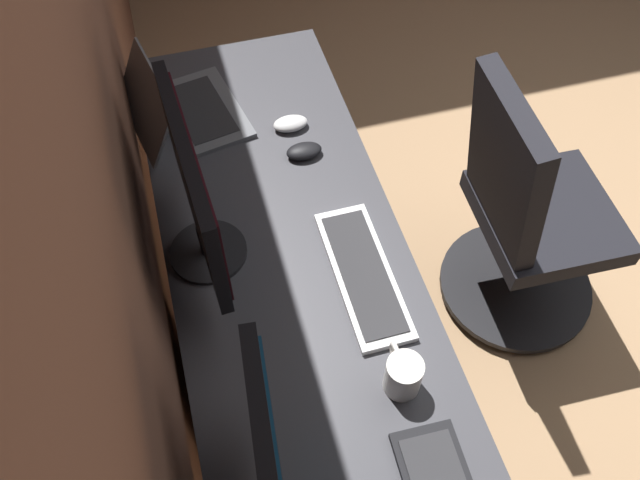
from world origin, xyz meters
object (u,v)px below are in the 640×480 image
Objects in this scene: drawer_pedestal at (299,379)px; office_chair at (525,221)px; coffee_mug at (403,375)px; mouse_main at (304,151)px; laptop_leftmost at (180,108)px; keyboard_main at (363,274)px; mouse_spare at (290,124)px; monitor_primary at (195,193)px.

office_chair is at bearing -71.28° from drawer_pedestal.
drawer_pedestal is 5.63× the size of coffee_mug.
coffee_mug reaches higher than drawer_pedestal.
laptop_leftmost is at bearing 52.80° from mouse_main.
keyboard_main is 4.04× the size of mouse_spare.
office_chair is at bearing -116.65° from mouse_spare.
drawer_pedestal is 6.68× the size of mouse_main.
mouse_spare is 0.81m from office_chair.
monitor_primary is 0.62m from coffee_mug.
office_chair is at bearing -115.14° from laptop_leftmost.
drawer_pedestal is 0.44m from keyboard_main.
laptop_leftmost is at bearing 12.13° from drawer_pedestal.
monitor_primary is 4.15× the size of coffee_mug.
mouse_spare is (0.39, -0.31, -0.23)m from monitor_primary.
mouse_main is 0.75m from coffee_mug.
drawer_pedestal is 1.77× the size of laptop_leftmost.
laptop_leftmost is 0.94× the size of keyboard_main.
monitor_primary is at bearing 92.55° from office_chair.
coffee_mug is (-0.74, -0.03, 0.03)m from mouse_main.
mouse_main is at bearing -50.64° from monitor_primary.
monitor_primary is 0.55m from mouse_spare.
drawer_pedestal is 0.69m from monitor_primary.
keyboard_main is 0.30m from coffee_mug.
drawer_pedestal is at bearing -144.71° from monitor_primary.
coffee_mug reaches higher than keyboard_main.
monitor_primary is 4.92× the size of mouse_spare.
mouse_main is 1.00× the size of mouse_spare.
office_chair reaches higher than mouse_main.
drawer_pedestal is 1.36× the size of monitor_primary.
mouse_spare is at bearing 63.35° from office_chair.
monitor_primary reaches higher than office_chair.
mouse_spare reaches higher than drawer_pedestal.
keyboard_main is 3.40× the size of coffee_mug.
laptop_leftmost is 0.33m from mouse_spare.
mouse_main is 0.84× the size of coffee_mug.
mouse_spare is (0.56, 0.05, 0.01)m from keyboard_main.
mouse_spare is (-0.12, -0.31, -0.03)m from laptop_leftmost.
office_chair is at bearing -108.36° from mouse_main.
drawer_pedestal is 0.53m from coffee_mug.
laptop_leftmost reaches higher than coffee_mug.
keyboard_main is at bearing -72.89° from drawer_pedestal.
mouse_main is 0.11× the size of office_chair.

